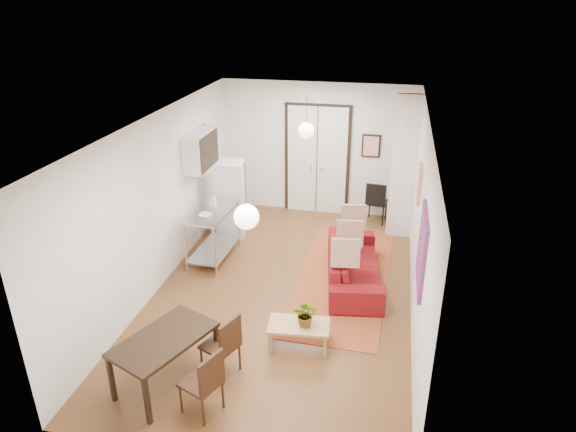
% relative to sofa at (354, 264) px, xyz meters
% --- Properties ---
extents(floor, '(7.00, 7.00, 0.00)m').
position_rel_sofa_xyz_m(floor, '(-1.12, -0.57, -0.33)').
color(floor, brown).
rests_on(floor, ground).
extents(ceiling, '(4.20, 7.00, 0.02)m').
position_rel_sofa_xyz_m(ceiling, '(-1.12, -0.57, 2.57)').
color(ceiling, white).
rests_on(ceiling, wall_back).
extents(wall_back, '(4.20, 0.02, 2.90)m').
position_rel_sofa_xyz_m(wall_back, '(-1.12, 2.93, 1.12)').
color(wall_back, silver).
rests_on(wall_back, floor).
extents(wall_front, '(4.20, 0.02, 2.90)m').
position_rel_sofa_xyz_m(wall_front, '(-1.12, -4.07, 1.12)').
color(wall_front, silver).
rests_on(wall_front, floor).
extents(wall_left, '(0.02, 7.00, 2.90)m').
position_rel_sofa_xyz_m(wall_left, '(-3.22, -0.57, 1.12)').
color(wall_left, silver).
rests_on(wall_left, floor).
extents(wall_right, '(0.02, 7.00, 2.90)m').
position_rel_sofa_xyz_m(wall_right, '(0.98, -0.57, 1.12)').
color(wall_right, silver).
rests_on(wall_right, floor).
extents(double_doors, '(1.44, 0.06, 2.50)m').
position_rel_sofa_xyz_m(double_doors, '(-1.12, 2.89, 0.87)').
color(double_doors, silver).
rests_on(double_doors, wall_back).
extents(stub_partition, '(0.50, 0.10, 2.90)m').
position_rel_sofa_xyz_m(stub_partition, '(0.73, 1.98, 1.12)').
color(stub_partition, silver).
rests_on(stub_partition, floor).
extents(wall_cabinet, '(0.35, 1.00, 0.70)m').
position_rel_sofa_xyz_m(wall_cabinet, '(-3.04, 0.93, 1.57)').
color(wall_cabinet, white).
rests_on(wall_cabinet, wall_left).
extents(painting_popart, '(0.05, 1.00, 1.00)m').
position_rel_sofa_xyz_m(painting_popart, '(0.96, -1.82, 1.32)').
color(painting_popart, red).
rests_on(painting_popart, wall_right).
extents(painting_abstract, '(0.05, 0.50, 0.60)m').
position_rel_sofa_xyz_m(painting_abstract, '(0.96, 0.23, 1.47)').
color(painting_abstract, beige).
rests_on(painting_abstract, wall_right).
extents(poster_back, '(0.40, 0.03, 0.50)m').
position_rel_sofa_xyz_m(poster_back, '(0.03, 2.90, 1.27)').
color(poster_back, red).
rests_on(poster_back, wall_back).
extents(print_left, '(0.03, 0.44, 0.54)m').
position_rel_sofa_xyz_m(print_left, '(-3.19, 1.43, 1.62)').
color(print_left, '#985E3F').
rests_on(print_left, wall_left).
extents(pendant_back, '(0.30, 0.30, 0.80)m').
position_rel_sofa_xyz_m(pendant_back, '(-1.12, 1.43, 1.93)').
color(pendant_back, white).
rests_on(pendant_back, ceiling).
extents(pendant_front, '(0.30, 0.30, 0.80)m').
position_rel_sofa_xyz_m(pendant_front, '(-1.12, -2.57, 1.93)').
color(pendant_front, white).
rests_on(pendant_front, ceiling).
extents(kilim_rug, '(1.65, 4.11, 0.01)m').
position_rel_sofa_xyz_m(kilim_rug, '(-0.18, 0.13, -0.32)').
color(kilim_rug, '#A95A2A').
rests_on(kilim_rug, floor).
extents(sofa, '(1.17, 2.33, 0.65)m').
position_rel_sofa_xyz_m(sofa, '(0.00, 0.00, 0.00)').
color(sofa, maroon).
rests_on(sofa, floor).
extents(coffee_table, '(0.90, 0.55, 0.38)m').
position_rel_sofa_xyz_m(coffee_table, '(-0.60, -1.96, 0.00)').
color(coffee_table, tan).
rests_on(coffee_table, floor).
extents(potted_plant, '(0.32, 0.36, 0.37)m').
position_rel_sofa_xyz_m(potted_plant, '(-0.50, -1.96, 0.24)').
color(potted_plant, '#38632C').
rests_on(potted_plant, coffee_table).
extents(kitchen_counter, '(0.70, 1.31, 0.99)m').
position_rel_sofa_xyz_m(kitchen_counter, '(-2.64, 0.27, 0.33)').
color(kitchen_counter, '#B9BBBE').
rests_on(kitchen_counter, floor).
extents(bowl, '(0.24, 0.24, 0.06)m').
position_rel_sofa_xyz_m(bowl, '(-2.64, -0.03, 0.69)').
color(bowl, silver).
rests_on(bowl, kitchen_counter).
extents(soap_bottle, '(0.10, 0.10, 0.21)m').
position_rel_sofa_xyz_m(soap_bottle, '(-2.69, 0.52, 0.77)').
color(soap_bottle, teal).
rests_on(soap_bottle, kitchen_counter).
extents(fridge, '(0.62, 0.62, 1.56)m').
position_rel_sofa_xyz_m(fridge, '(-2.64, 1.36, 0.45)').
color(fridge, white).
rests_on(fridge, floor).
extents(dining_table, '(1.18, 1.47, 0.71)m').
position_rel_sofa_xyz_m(dining_table, '(-2.11, -3.03, 0.31)').
color(dining_table, black).
rests_on(dining_table, floor).
extents(dining_chair_near, '(0.55, 0.65, 0.88)m').
position_rel_sofa_xyz_m(dining_chair_near, '(-1.51, -2.60, 0.18)').
color(dining_chair_near, '#341E10').
rests_on(dining_chair_near, floor).
extents(dining_chair_far, '(0.55, 0.65, 0.88)m').
position_rel_sofa_xyz_m(dining_chair_far, '(-1.51, -3.30, 0.18)').
color(dining_chair_far, '#341E10').
rests_on(dining_chair_far, floor).
extents(black_side_chair, '(0.48, 0.48, 0.93)m').
position_rel_sofa_xyz_m(black_side_chair, '(0.25, 2.67, 0.22)').
color(black_side_chair, black).
rests_on(black_side_chair, floor).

